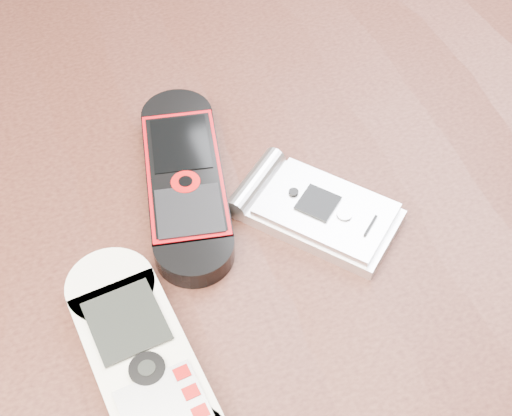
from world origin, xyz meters
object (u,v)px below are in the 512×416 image
at_px(table, 250,301).
at_px(motorola_razr, 321,211).
at_px(nokia_white, 145,367).
at_px(nokia_black_red, 185,178).

bearing_deg(table, motorola_razr, -20.40).
distance_m(nokia_white, motorola_razr, 0.16).
height_order(table, motorola_razr, motorola_razr).
xyz_separation_m(table, motorola_razr, (0.05, -0.02, 0.11)).
bearing_deg(nokia_white, nokia_black_red, 57.98).
relative_size(table, nokia_white, 7.14).
height_order(nokia_white, motorola_razr, nokia_white).
xyz_separation_m(table, nokia_white, (-0.09, -0.09, 0.11)).
bearing_deg(nokia_white, table, 36.23).
bearing_deg(motorola_razr, nokia_black_red, 102.34).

